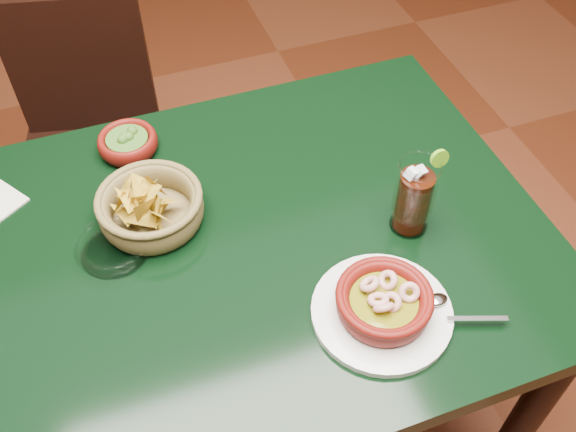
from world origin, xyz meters
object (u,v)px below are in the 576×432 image
object	(u,v)px
chip_basket	(150,207)
cola_drink	(414,197)
shrimp_plate	(383,304)
dining_table	(213,284)
dining_chair	(91,144)

from	to	relation	value
chip_basket	cola_drink	distance (m)	0.46
shrimp_plate	cola_drink	bearing A→B (deg)	50.72
chip_basket	shrimp_plate	bearing A→B (deg)	-46.82
dining_table	dining_chair	xyz separation A→B (m)	(-0.16, 0.70, -0.20)
dining_table	shrimp_plate	world-z (taller)	shrimp_plate
dining_table	chip_basket	size ratio (longest dim) A/B	5.44
dining_table	shrimp_plate	bearing A→B (deg)	-43.81
dining_table	chip_basket	bearing A→B (deg)	125.69
shrimp_plate	dining_table	bearing A→B (deg)	136.19
dining_table	shrimp_plate	distance (m)	0.34
dining_table	shrimp_plate	xyz separation A→B (m)	(0.23, -0.22, 0.13)
dining_table	shrimp_plate	size ratio (longest dim) A/B	4.12
dining_chair	cola_drink	bearing A→B (deg)	-55.89
dining_table	dining_chair	world-z (taller)	dining_chair
dining_table	chip_basket	world-z (taller)	chip_basket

